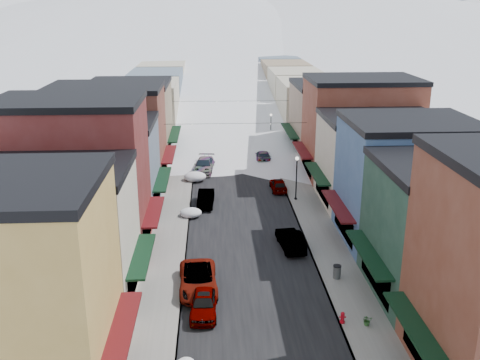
{
  "coord_description": "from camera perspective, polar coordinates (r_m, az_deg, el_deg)",
  "views": [
    {
      "loc": [
        -2.8,
        -20.12,
        19.14
      ],
      "look_at": [
        0.0,
        31.34,
        2.21
      ],
      "focal_mm": 40.0,
      "sensor_mm": 36.0,
      "label": 1
    }
  ],
  "objects": [
    {
      "name": "bldg_l_brick_far",
      "position": [
        60.78,
        -13.88,
        4.69
      ],
      "size": [
        13.3,
        9.2,
        11.0
      ],
      "color": "brown",
      "rests_on": "ground"
    },
    {
      "name": "bldg_l_brick_near",
      "position": [
        43.98,
        -17.3,
        0.31
      ],
      "size": [
        12.3,
        8.2,
        12.5
      ],
      "color": "maroon",
      "rests_on": "ground"
    },
    {
      "name": "fire_hydrant",
      "position": [
        35.15,
        10.88,
        -14.23
      ],
      "size": [
        0.43,
        0.33,
        0.74
      ],
      "color": "red",
      "rests_on": "sidewalk_right"
    },
    {
      "name": "sidewalk_left",
      "position": [
        82.45,
        -5.69,
        4.72
      ],
      "size": [
        3.2,
        160.0,
        0.15
      ],
      "primitive_type": "cube",
      "color": "gray",
      "rests_on": "ground"
    },
    {
      "name": "streetlamp_near",
      "position": [
        54.29,
        6.06,
        0.79
      ],
      "size": [
        0.38,
        0.38,
        4.53
      ],
      "color": "black",
      "rests_on": "sidewalk_right"
    },
    {
      "name": "trash_can",
      "position": [
        40.08,
        10.3,
        -9.59
      ],
      "size": [
        0.59,
        0.59,
        1.0
      ],
      "color": "slate",
      "rests_on": "sidewalk_right"
    },
    {
      "name": "car_white_suv",
      "position": [
        38.25,
        -4.49,
        -10.56
      ],
      "size": [
        2.86,
        5.76,
        1.57
      ],
      "primitive_type": "imported",
      "rotation": [
        0.0,
        0.0,
        0.05
      ],
      "color": "white",
      "rests_on": "ground"
    },
    {
      "name": "bldg_l_yellow",
      "position": [
        29.48,
        -23.78,
        -10.5
      ],
      "size": [
        11.3,
        8.7,
        11.5
      ],
      "color": "#DCAC51",
      "rests_on": "ground"
    },
    {
      "name": "planter_near",
      "position": [
        35.22,
        13.42,
        -14.36
      ],
      "size": [
        0.63,
        0.55,
        0.67
      ],
      "primitive_type": "imported",
      "rotation": [
        0.0,
        0.0,
        -0.05
      ],
      "color": "#31642D",
      "rests_on": "sidewalk_right"
    },
    {
      "name": "overhead_cables",
      "position": [
        68.9,
        -0.74,
        7.36
      ],
      "size": [
        16.4,
        15.04,
        0.04
      ],
      "color": "black",
      "rests_on": "ground"
    },
    {
      "name": "bldg_l_cream",
      "position": [
        37.13,
        -19.19,
        -5.68
      ],
      "size": [
        11.3,
        8.2,
        9.5
      ],
      "color": "beige",
      "rests_on": "ground"
    },
    {
      "name": "curb_right",
      "position": [
        82.73,
        2.42,
        4.85
      ],
      "size": [
        0.1,
        160.0,
        0.15
      ],
      "primitive_type": "cube",
      "color": "slate",
      "rests_on": "ground"
    },
    {
      "name": "bldg_r_cream",
      "position": [
        54.76,
        14.55,
        2.09
      ],
      "size": [
        12.3,
        9.2,
        9.0
      ],
      "color": "beige",
      "rests_on": "ground"
    },
    {
      "name": "bldg_r_tan",
      "position": [
        72.39,
        9.77,
        6.46
      ],
      "size": [
        11.3,
        11.2,
        9.5
      ],
      "color": "#8D715C",
      "rests_on": "ground"
    },
    {
      "name": "snow_pile_far",
      "position": [
        61.09,
        -4.8,
        0.37
      ],
      "size": [
        2.56,
        2.77,
        1.08
      ],
      "color": "white",
      "rests_on": "ground"
    },
    {
      "name": "car_lane_silver",
      "position": [
        75.8,
        -1.36,
        4.13
      ],
      "size": [
        2.23,
        4.52,
        1.48
      ],
      "primitive_type": "imported",
      "rotation": [
        0.0,
        0.0,
        -0.11
      ],
      "color": "gray",
      "rests_on": "ground"
    },
    {
      "name": "snow_pile_mid",
      "position": [
        50.91,
        -5.25,
        -3.47
      ],
      "size": [
        2.07,
        2.47,
        0.87
      ],
      "color": "white",
      "rests_on": "ground"
    },
    {
      "name": "mountain_ridge",
      "position": [
        297.8,
        -6.62,
        17.15
      ],
      "size": [
        670.0,
        340.0,
        34.0
      ],
      "color": "silver",
      "rests_on": "ground"
    },
    {
      "name": "car_silver_wagon",
      "position": [
        64.29,
        -3.86,
        1.57
      ],
      "size": [
        2.88,
        5.77,
        1.61
      ],
      "primitive_type": "imported",
      "rotation": [
        0.0,
        0.0,
        -0.12
      ],
      "color": "gray",
      "rests_on": "ground"
    },
    {
      "name": "streetlamp_far",
      "position": [
        77.35,
        3.32,
        5.96
      ],
      "size": [
        0.35,
        0.35,
        4.19
      ],
      "color": "black",
      "rests_on": "sidewalk_right"
    },
    {
      "name": "car_green_sedan",
      "position": [
        44.43,
        5.41,
        -6.33
      ],
      "size": [
        2.1,
        4.76,
        1.52
      ],
      "primitive_type": "imported",
      "rotation": [
        0.0,
        0.0,
        3.25
      ],
      "color": "black",
      "rests_on": "ground"
    },
    {
      "name": "bldg_r_blue",
      "position": [
        46.25,
        17.27,
        -0.13
      ],
      "size": [
        11.3,
        9.2,
        10.5
      ],
      "color": "#426395",
      "rests_on": "ground"
    },
    {
      "name": "car_black_sedan",
      "position": [
        68.6,
        2.45,
        2.56
      ],
      "size": [
        1.99,
        4.76,
        1.37
      ],
      "primitive_type": "imported",
      "rotation": [
        0.0,
        0.0,
        3.13
      ],
      "color": "black",
      "rests_on": "ground"
    },
    {
      "name": "bldg_r_brick_far",
      "position": [
        62.95,
        12.68,
        5.47
      ],
      "size": [
        13.3,
        9.2,
        11.5
      ],
      "color": "brown",
      "rests_on": "ground"
    },
    {
      "name": "sidewalk_right",
      "position": [
        82.89,
        3.49,
        4.85
      ],
      "size": [
        3.2,
        160.0,
        0.15
      ],
      "primitive_type": "cube",
      "color": "gray",
      "rests_on": "ground"
    },
    {
      "name": "road",
      "position": [
        82.42,
        -1.09,
        4.76
      ],
      "size": [
        10.0,
        160.0,
        0.01
      ],
      "primitive_type": "cube",
      "color": "black",
      "rests_on": "ground"
    },
    {
      "name": "car_silver_sedan",
      "position": [
        35.65,
        -3.89,
        -12.95
      ],
      "size": [
        1.88,
        4.35,
        1.46
      ],
      "primitive_type": "imported",
      "rotation": [
        0.0,
        0.0,
        -0.04
      ],
      "color": "#9D9FA5",
      "rests_on": "ground"
    },
    {
      "name": "curb_left",
      "position": [
        82.39,
        -4.61,
        4.75
      ],
      "size": [
        0.1,
        160.0,
        0.15
      ],
      "primitive_type": "cube",
      "color": "slate",
      "rests_on": "ground"
    },
    {
      "name": "distant_blocks",
      "position": [
        104.26,
        -1.57,
        9.83
      ],
      "size": [
        34.0,
        55.0,
        8.0
      ],
      "color": "gray",
      "rests_on": "ground"
    },
    {
      "name": "bldg_l_tan",
      "position": [
        70.34,
        -11.61,
        6.22
      ],
      "size": [
        11.3,
        11.2,
        10.0
      ],
      "color": "#8C795C",
      "rests_on": "ground"
    },
    {
      "name": "bldg_l_grayblue",
      "position": [
        52.3,
        -14.45,
        1.35
      ],
      "size": [
        11.3,
        9.2,
        9.0
      ],
      "color": "slate",
      "rests_on": "ground"
    },
    {
      "name": "bldg_r_green",
      "position": [
        38.66,
        21.68,
        -5.02
      ],
      "size": [
        11.3,
        9.2,
        9.5
      ],
      "color": "#1F4132",
      "rests_on": "ground"
    },
    {
      "name": "car_lane_white",
      "position": [
        94.7,
        -1.01,
        7.03
      ],
      "size": [
        2.83,
        5.99,
        1.65
      ],
      "primitive_type": "imported",
      "rotation": [
        0.0,
        0.0,
        3.13
      ],
      "color": "white",
      "rests_on": "ground"
    },
    {
      "name": "car_gray_suv",
      "position": [
        57.81,
        4.11,
        -0.49
      ],
      "size": [
        1.67,
        3.99,
        1.35
      ],
      "primitive_type": "imported",
      "rotation": [
        0.0,
        0.0,
        3.16
      ],
      "color": "gray",
      "rests_on": "ground"
    },
    {
      "name": "car_dark_hatch",
      "position": [
        53.55,
        -3.68,
        -1.97
      ],
      "size": [
        1.78,
        4.49,
        1.45
      ],
      "primitive_type": "imported",
      "rotation": [
        0.0,
        0.0,
        -0.05
      ],
      "color": "black",
      "rests_on": "ground"
    }
  ]
}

